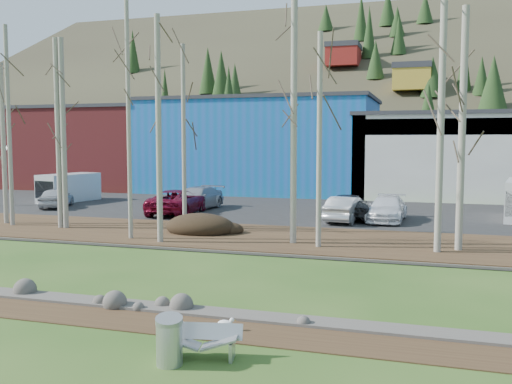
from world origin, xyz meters
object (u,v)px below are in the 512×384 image
(car_4, at_px, (348,206))
(litter_bin, at_px, (169,343))
(car_2, at_px, (196,198))
(car_5, at_px, (387,209))
(seagull, at_px, (226,324))
(car_1, at_px, (177,202))
(bench_damaged, at_px, (202,341))
(van_grey, at_px, (67,188))
(car_0, at_px, (56,198))
(car_3, at_px, (346,209))

(car_4, bearing_deg, litter_bin, 80.48)
(car_2, relative_size, car_5, 1.06)
(seagull, relative_size, car_4, 0.09)
(litter_bin, height_order, car_2, car_2)
(car_2, bearing_deg, car_1, -88.63)
(litter_bin, bearing_deg, car_5, 82.76)
(litter_bin, distance_m, car_5, 21.99)
(bench_damaged, height_order, van_grey, van_grey)
(car_1, height_order, car_2, car_1)
(car_0, relative_size, car_5, 0.83)
(bench_damaged, height_order, car_2, car_2)
(car_1, xyz_separation_m, car_2, (0.21, 2.45, -0.02))
(car_0, xyz_separation_m, van_grey, (-1.53, 3.35, 0.35))
(car_2, height_order, car_3, car_2)
(litter_bin, bearing_deg, car_1, 114.48)
(car_5, distance_m, van_grey, 23.38)
(bench_damaged, height_order, car_4, car_4)
(seagull, xyz_separation_m, car_5, (2.38, 19.55, 0.63))
(car_1, xyz_separation_m, car_5, (12.40, 0.66, -0.07))
(car_5, bearing_deg, van_grey, 174.41)
(car_3, bearing_deg, litter_bin, 95.30)
(litter_bin, distance_m, car_0, 28.90)
(car_2, distance_m, car_3, 10.40)
(car_1, distance_m, car_5, 12.42)
(car_5, height_order, van_grey, van_grey)
(car_0, bearing_deg, car_1, 155.09)
(litter_bin, relative_size, van_grey, 0.19)
(car_1, bearing_deg, car_5, 177.99)
(car_0, height_order, car_5, car_5)
(car_0, xyz_separation_m, car_4, (19.36, 0.33, 0.03))
(seagull, xyz_separation_m, car_4, (0.14, 19.99, 0.64))
(car_0, relative_size, car_1, 0.72)
(litter_bin, height_order, car_5, car_5)
(car_4, bearing_deg, car_3, 85.83)
(bench_damaged, relative_size, car_3, 0.39)
(van_grey, bearing_deg, car_2, 1.88)
(car_0, relative_size, car_3, 0.92)
(car_2, xyz_separation_m, car_4, (9.96, -1.34, -0.03))
(bench_damaged, xyz_separation_m, car_3, (0.14, 20.37, 0.48))
(van_grey, bearing_deg, car_5, 2.09)
(van_grey, bearing_deg, litter_bin, -40.55)
(bench_damaged, distance_m, car_1, 22.93)
(bench_damaged, bearing_deg, litter_bin, -140.76)
(van_grey, bearing_deg, bench_damaged, -39.23)
(seagull, bearing_deg, car_3, 70.88)
(bench_damaged, distance_m, car_3, 20.37)
(bench_damaged, height_order, car_0, car_0)
(seagull, bearing_deg, bench_damaged, -105.28)
(car_1, distance_m, car_4, 10.23)
(litter_bin, distance_m, car_4, 22.27)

